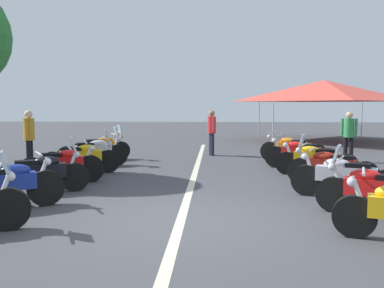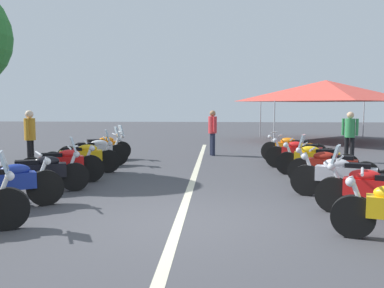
# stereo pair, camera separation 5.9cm
# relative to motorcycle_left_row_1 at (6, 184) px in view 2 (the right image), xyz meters

# --- Properties ---
(ground_plane) EXTENTS (80.00, 80.00, 0.00)m
(ground_plane) POSITION_rel_motorcycle_left_row_1_xyz_m (-0.57, -3.21, -0.47)
(ground_plane) COLOR #424247
(lane_centre_stripe) EXTENTS (18.59, 0.16, 0.01)m
(lane_centre_stripe) POSITION_rel_motorcycle_left_row_1_xyz_m (3.26, -3.21, -0.47)
(lane_centre_stripe) COLOR beige
(lane_centre_stripe) RESTS_ON ground_plane
(motorcycle_left_row_1) EXTENTS (1.24, 1.82, 1.02)m
(motorcycle_left_row_1) POSITION_rel_motorcycle_left_row_1_xyz_m (0.00, 0.00, 0.00)
(motorcycle_left_row_1) COLOR black
(motorcycle_left_row_1) RESTS_ON ground_plane
(motorcycle_left_row_2) EXTENTS (1.08, 1.99, 1.21)m
(motorcycle_left_row_2) POSITION_rel_motorcycle_left_row_1_xyz_m (1.39, -0.02, -0.00)
(motorcycle_left_row_2) COLOR black
(motorcycle_left_row_2) RESTS_ON ground_plane
(motorcycle_left_row_3) EXTENTS (0.97, 1.92, 1.02)m
(motorcycle_left_row_3) POSITION_rel_motorcycle_left_row_1_xyz_m (2.50, -0.08, -0.00)
(motorcycle_left_row_3) COLOR black
(motorcycle_left_row_3) RESTS_ON ground_plane
(motorcycle_left_row_4) EXTENTS (0.96, 2.05, 1.21)m
(motorcycle_left_row_4) POSITION_rel_motorcycle_left_row_1_xyz_m (3.94, -0.09, 0.00)
(motorcycle_left_row_4) COLOR black
(motorcycle_left_row_4) RESTS_ON ground_plane
(motorcycle_left_row_5) EXTENTS (1.06, 2.04, 1.22)m
(motorcycle_left_row_5) POSITION_rel_motorcycle_left_row_1_xyz_m (5.30, -0.02, 0.01)
(motorcycle_left_row_5) COLOR black
(motorcycle_left_row_5) RESTS_ON ground_plane
(motorcycle_left_row_6) EXTENTS (1.13, 1.89, 1.21)m
(motorcycle_left_row_6) POSITION_rel_motorcycle_left_row_1_xyz_m (6.70, 0.14, -0.00)
(motorcycle_left_row_6) COLOR black
(motorcycle_left_row_6) RESTS_ON ground_plane
(motorcycle_right_row_1) EXTENTS (1.00, 1.89, 1.21)m
(motorcycle_right_row_1) POSITION_rel_motorcycle_left_row_1_xyz_m (-0.07, -6.49, -0.00)
(motorcycle_right_row_1) COLOR black
(motorcycle_right_row_1) RESTS_ON ground_plane
(motorcycle_right_row_2) EXTENTS (1.01, 2.10, 1.01)m
(motorcycle_right_row_2) POSITION_rel_motorcycle_left_row_1_xyz_m (1.27, -6.40, -0.01)
(motorcycle_right_row_2) COLOR black
(motorcycle_right_row_2) RESTS_ON ground_plane
(motorcycle_right_row_3) EXTENTS (0.98, 2.00, 1.20)m
(motorcycle_right_row_3) POSITION_rel_motorcycle_left_row_1_xyz_m (2.65, -6.50, -0.01)
(motorcycle_right_row_3) COLOR black
(motorcycle_right_row_3) RESTS_ON ground_plane
(motorcycle_right_row_4) EXTENTS (0.90, 2.13, 0.99)m
(motorcycle_right_row_4) POSITION_rel_motorcycle_left_row_1_xyz_m (3.98, -6.47, -0.01)
(motorcycle_right_row_4) COLOR black
(motorcycle_right_row_4) RESTS_ON ground_plane
(motorcycle_right_row_5) EXTENTS (0.96, 2.10, 1.01)m
(motorcycle_right_row_5) POSITION_rel_motorcycle_left_row_1_xyz_m (5.19, -6.32, -0.01)
(motorcycle_right_row_5) COLOR black
(motorcycle_right_row_5) RESTS_ON ground_plane
(motorcycle_right_row_6) EXTENTS (1.09, 2.05, 1.01)m
(motorcycle_right_row_6) POSITION_rel_motorcycle_left_row_1_xyz_m (6.56, -6.32, -0.00)
(motorcycle_right_row_6) COLOR black
(motorcycle_right_row_6) RESTS_ON ground_plane
(bystander_1) EXTENTS (0.32, 0.49, 1.68)m
(bystander_1) POSITION_rel_motorcycle_left_row_1_xyz_m (6.78, -8.22, 0.52)
(bystander_1) COLOR black
(bystander_1) RESTS_ON ground_plane
(bystander_3) EXTENTS (0.53, 0.32, 1.75)m
(bystander_3) POSITION_rel_motorcycle_left_row_1_xyz_m (4.69, 1.73, 0.56)
(bystander_3) COLOR black
(bystander_3) RESTS_ON ground_plane
(bystander_4) EXTENTS (0.50, 0.32, 1.70)m
(bystander_4) POSITION_rel_motorcycle_left_row_1_xyz_m (8.34, -3.64, 0.53)
(bystander_4) COLOR #1E2338
(bystander_4) RESTS_ON ground_plane
(event_tent) EXTENTS (6.76, 6.76, 3.20)m
(event_tent) POSITION_rel_motorcycle_left_row_1_xyz_m (14.82, -9.45, 2.18)
(event_tent) COLOR #E54C3F
(event_tent) RESTS_ON ground_plane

